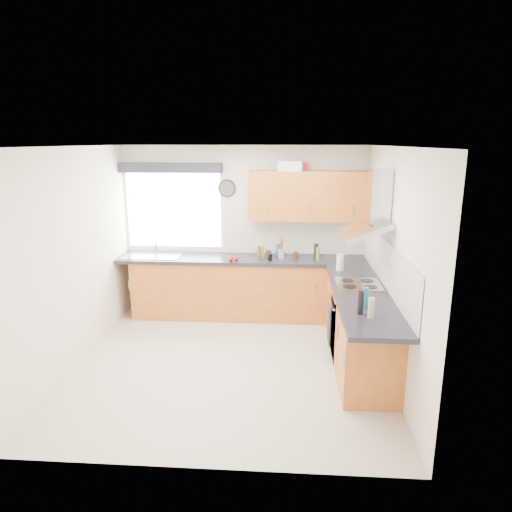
# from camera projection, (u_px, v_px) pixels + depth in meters

# --- Properties ---
(ground_plane) EXTENTS (3.60, 3.60, 0.00)m
(ground_plane) POSITION_uv_depth(u_px,v_px,m) (230.00, 363.00, 5.40)
(ground_plane) COLOR beige
(ceiling) EXTENTS (3.60, 3.60, 0.02)m
(ceiling) POSITION_uv_depth(u_px,v_px,m) (227.00, 146.00, 4.79)
(ceiling) COLOR white
(ceiling) RESTS_ON wall_back
(wall_back) EXTENTS (3.60, 0.02, 2.50)m
(wall_back) POSITION_uv_depth(u_px,v_px,m) (244.00, 231.00, 6.84)
(wall_back) COLOR silver
(wall_back) RESTS_ON ground_plane
(wall_front) EXTENTS (3.60, 0.02, 2.50)m
(wall_front) POSITION_uv_depth(u_px,v_px,m) (197.00, 323.00, 3.35)
(wall_front) COLOR silver
(wall_front) RESTS_ON ground_plane
(wall_left) EXTENTS (0.02, 3.60, 2.50)m
(wall_left) POSITION_uv_depth(u_px,v_px,m) (72.00, 258.00, 5.22)
(wall_left) COLOR silver
(wall_left) RESTS_ON ground_plane
(wall_right) EXTENTS (0.02, 3.60, 2.50)m
(wall_right) POSITION_uv_depth(u_px,v_px,m) (392.00, 264.00, 4.97)
(wall_right) COLOR silver
(wall_right) RESTS_ON ground_plane
(window) EXTENTS (1.40, 0.02, 1.10)m
(window) POSITION_uv_depth(u_px,v_px,m) (174.00, 210.00, 6.82)
(window) COLOR silver
(window) RESTS_ON wall_back
(window_blind) EXTENTS (1.50, 0.18, 0.14)m
(window_blind) POSITION_uv_depth(u_px,v_px,m) (170.00, 168.00, 6.58)
(window_blind) COLOR #24242B
(window_blind) RESTS_ON wall_back
(splashback) EXTENTS (0.01, 3.00, 0.54)m
(splashback) POSITION_uv_depth(u_px,v_px,m) (385.00, 263.00, 5.28)
(splashback) COLOR white
(splashback) RESTS_ON wall_right
(base_cab_back) EXTENTS (3.00, 0.58, 0.86)m
(base_cab_back) POSITION_uv_depth(u_px,v_px,m) (236.00, 288.00, 6.76)
(base_cab_back) COLOR #AD5A22
(base_cab_back) RESTS_ON ground_plane
(base_cab_corner) EXTENTS (0.60, 0.60, 0.86)m
(base_cab_corner) POSITION_uv_depth(u_px,v_px,m) (344.00, 291.00, 6.65)
(base_cab_corner) COLOR #AD5A22
(base_cab_corner) RESTS_ON ground_plane
(base_cab_right) EXTENTS (0.58, 2.10, 0.86)m
(base_cab_right) POSITION_uv_depth(u_px,v_px,m) (359.00, 328.00, 5.34)
(base_cab_right) COLOR #AD5A22
(base_cab_right) RESTS_ON ground_plane
(worktop_back) EXTENTS (3.60, 0.62, 0.05)m
(worktop_back) POSITION_uv_depth(u_px,v_px,m) (242.00, 259.00, 6.64)
(worktop_back) COLOR black
(worktop_back) RESTS_ON base_cab_back
(worktop_right) EXTENTS (0.62, 2.42, 0.05)m
(worktop_right) POSITION_uv_depth(u_px,v_px,m) (362.00, 295.00, 5.08)
(worktop_right) COLOR black
(worktop_right) RESTS_ON base_cab_right
(sink) EXTENTS (0.84, 0.46, 0.10)m
(sink) POSITION_uv_depth(u_px,v_px,m) (152.00, 253.00, 6.71)
(sink) COLOR #A9ABAE
(sink) RESTS_ON worktop_back
(oven) EXTENTS (0.56, 0.58, 0.85)m
(oven) POSITION_uv_depth(u_px,v_px,m) (356.00, 323.00, 5.49)
(oven) COLOR black
(oven) RESTS_ON ground_plane
(hob_plate) EXTENTS (0.52, 0.52, 0.01)m
(hob_plate) POSITION_uv_depth(u_px,v_px,m) (359.00, 284.00, 5.37)
(hob_plate) COLOR #A9ABAE
(hob_plate) RESTS_ON worktop_right
(extractor_hood) EXTENTS (0.52, 0.78, 0.66)m
(extractor_hood) POSITION_uv_depth(u_px,v_px,m) (372.00, 212.00, 5.15)
(extractor_hood) COLOR #A9ABAE
(extractor_hood) RESTS_ON wall_right
(upper_cabinets) EXTENTS (1.70, 0.35, 0.70)m
(upper_cabinets) POSITION_uv_depth(u_px,v_px,m) (309.00, 196.00, 6.47)
(upper_cabinets) COLOR #AD5A22
(upper_cabinets) RESTS_ON wall_back
(washing_machine) EXTENTS (0.62, 0.60, 0.77)m
(washing_machine) POSITION_uv_depth(u_px,v_px,m) (204.00, 290.00, 6.82)
(washing_machine) COLOR silver
(washing_machine) RESTS_ON ground_plane
(wall_clock) EXTENTS (0.27, 0.04, 0.27)m
(wall_clock) POSITION_uv_depth(u_px,v_px,m) (227.00, 188.00, 6.68)
(wall_clock) COLOR #24242B
(wall_clock) RESTS_ON wall_back
(casserole) EXTENTS (0.36, 0.29, 0.14)m
(casserole) POSITION_uv_depth(u_px,v_px,m) (291.00, 166.00, 6.35)
(casserole) COLOR silver
(casserole) RESTS_ON upper_cabinets
(storage_box) EXTENTS (0.24, 0.20, 0.11)m
(storage_box) POSITION_uv_depth(u_px,v_px,m) (300.00, 166.00, 6.47)
(storage_box) COLOR #B11C25
(storage_box) RESTS_ON upper_cabinets
(utensil_pot) EXTENTS (0.12, 0.12, 0.13)m
(utensil_pot) POSITION_uv_depth(u_px,v_px,m) (281.00, 254.00, 6.55)
(utensil_pot) COLOR tan
(utensil_pot) RESTS_ON worktop_back
(kitchen_roll) EXTENTS (0.11, 0.11, 0.21)m
(kitchen_roll) POSITION_uv_depth(u_px,v_px,m) (340.00, 262.00, 5.95)
(kitchen_roll) COLOR silver
(kitchen_roll) RESTS_ON worktop_right
(tomato_cluster) EXTENTS (0.15, 0.15, 0.06)m
(tomato_cluster) POSITION_uv_depth(u_px,v_px,m) (233.00, 259.00, 6.44)
(tomato_cluster) COLOR #A20913
(tomato_cluster) RESTS_ON worktop_back
(jar_0) EXTENTS (0.04, 0.04, 0.14)m
(jar_0) POSITION_uv_depth(u_px,v_px,m) (259.00, 250.00, 6.77)
(jar_0) COLOR #A69339
(jar_0) RESTS_ON worktop_back
(jar_1) EXTENTS (0.05, 0.05, 0.19)m
(jar_1) POSITION_uv_depth(u_px,v_px,m) (318.00, 254.00, 6.45)
(jar_1) COLOR olive
(jar_1) RESTS_ON worktop_back
(jar_2) EXTENTS (0.07, 0.07, 0.21)m
(jar_2) POSITION_uv_depth(u_px,v_px,m) (316.00, 251.00, 6.57)
(jar_2) COLOR black
(jar_2) RESTS_ON worktop_back
(jar_3) EXTENTS (0.05, 0.05, 0.20)m
(jar_3) POSITION_uv_depth(u_px,v_px,m) (259.00, 253.00, 6.51)
(jar_3) COLOR brown
(jar_3) RESTS_ON worktop_back
(jar_4) EXTENTS (0.07, 0.07, 0.09)m
(jar_4) POSITION_uv_depth(u_px,v_px,m) (296.00, 255.00, 6.59)
(jar_4) COLOR #602214
(jar_4) RESTS_ON worktop_back
(jar_5) EXTENTS (0.07, 0.07, 0.17)m
(jar_5) POSITION_uv_depth(u_px,v_px,m) (262.00, 252.00, 6.56)
(jar_5) COLOR olive
(jar_5) RESTS_ON worktop_back
(jar_6) EXTENTS (0.06, 0.06, 0.10)m
(jar_6) POSITION_uv_depth(u_px,v_px,m) (268.00, 254.00, 6.63)
(jar_6) COLOR black
(jar_6) RESTS_ON worktop_back
(jar_7) EXTENTS (0.08, 0.08, 0.12)m
(jar_7) POSITION_uv_depth(u_px,v_px,m) (269.00, 254.00, 6.58)
(jar_7) COLOR #58251F
(jar_7) RESTS_ON worktop_back
(jar_8) EXTENTS (0.07, 0.07, 0.10)m
(jar_8) POSITION_uv_depth(u_px,v_px,m) (270.00, 257.00, 6.45)
(jar_8) COLOR black
(jar_8) RESTS_ON worktop_back
(jar_9) EXTENTS (0.07, 0.07, 0.20)m
(jar_9) POSITION_uv_depth(u_px,v_px,m) (278.00, 251.00, 6.59)
(jar_9) COLOR navy
(jar_9) RESTS_ON worktop_back
(bottle_0) EXTENTS (0.06, 0.06, 0.22)m
(bottle_0) POSITION_uv_depth(u_px,v_px,m) (365.00, 298.00, 4.59)
(bottle_0) COLOR #1C6288
(bottle_0) RESTS_ON worktop_right
(bottle_1) EXTENTS (0.06, 0.06, 0.20)m
(bottle_1) POSITION_uv_depth(u_px,v_px,m) (371.00, 308.00, 4.34)
(bottle_1) COLOR #A39A8B
(bottle_1) RESTS_ON worktop_right
(bottle_2) EXTENTS (0.06, 0.06, 0.24)m
(bottle_2) POSITION_uv_depth(u_px,v_px,m) (361.00, 302.00, 4.44)
(bottle_2) COLOR black
(bottle_2) RESTS_ON worktop_right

